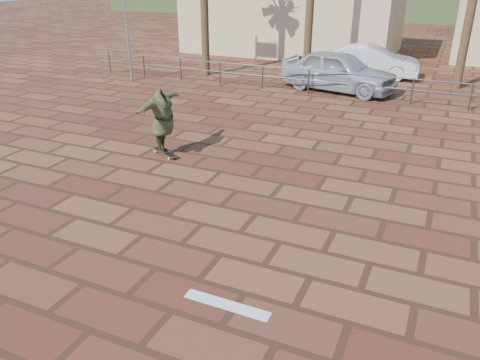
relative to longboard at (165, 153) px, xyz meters
name	(u,v)px	position (x,y,z in m)	size (l,w,h in m)	color
ground	(221,254)	(3.58, -3.73, -0.08)	(120.00, 120.00, 0.00)	brown
paint_stripe	(227,305)	(4.28, -4.93, -0.08)	(1.40, 0.22, 0.01)	white
guardrail	(359,82)	(3.58, 8.27, 0.60)	(24.06, 0.06, 1.00)	#47494F
building_west	(294,12)	(-2.42, 18.27, 2.20)	(12.60, 7.60, 4.50)	beige
longboard	(165,153)	(0.00, 0.00, 0.00)	(1.00, 0.62, 0.10)	olive
skateboarder	(163,121)	(0.00, 0.00, 0.90)	(2.18, 0.59, 1.77)	#3C4022
car_silver	(338,71)	(2.54, 9.27, 0.74)	(1.93, 4.80, 1.64)	#A6A8AD
car_white	(371,61)	(3.28, 12.61, 0.63)	(1.51, 4.34, 1.43)	white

